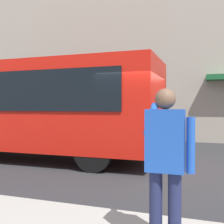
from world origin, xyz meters
name	(u,v)px	position (x,y,z in m)	size (l,w,h in m)	color
ground_plane	(152,169)	(0.00, 0.00, 0.00)	(60.00, 60.00, 0.00)	#2B2B2D
building_facade_far	(179,20)	(-0.02, -6.80, 5.99)	(28.00, 1.55, 12.00)	#A89E8E
red_bus	(21,106)	(4.38, -0.27, 1.68)	(9.05, 2.54, 3.08)	red
pedestrian_photographer	(166,155)	(-0.98, 4.39, 1.14)	(0.53, 0.52, 1.70)	#1E2347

